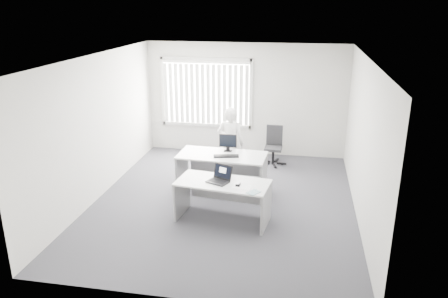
% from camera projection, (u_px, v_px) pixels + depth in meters
% --- Properties ---
extents(ground, '(6.00, 6.00, 0.00)m').
position_uv_depth(ground, '(224.00, 202.00, 8.56)').
color(ground, '#434249').
rests_on(ground, ground).
extents(wall_back, '(5.00, 0.02, 2.80)m').
position_uv_depth(wall_back, '(246.00, 100.00, 10.90)').
color(wall_back, beige).
rests_on(wall_back, ground).
extents(wall_front, '(5.00, 0.02, 2.80)m').
position_uv_depth(wall_front, '(179.00, 203.00, 5.32)').
color(wall_front, beige).
rests_on(wall_front, ground).
extents(wall_left, '(0.02, 6.00, 2.80)m').
position_uv_depth(wall_left, '(98.00, 127.00, 8.54)').
color(wall_left, beige).
rests_on(wall_left, ground).
extents(wall_right, '(0.02, 6.00, 2.80)m').
position_uv_depth(wall_right, '(363.00, 141.00, 7.68)').
color(wall_right, beige).
rests_on(wall_right, ground).
extents(ceiling, '(5.00, 6.00, 0.02)m').
position_uv_depth(ceiling, '(224.00, 57.00, 7.66)').
color(ceiling, silver).
rests_on(ceiling, wall_back).
extents(window, '(2.32, 0.06, 1.76)m').
position_uv_depth(window, '(206.00, 93.00, 10.99)').
color(window, beige).
rests_on(window, wall_back).
extents(blinds, '(2.20, 0.10, 1.50)m').
position_uv_depth(blinds, '(206.00, 94.00, 10.94)').
color(blinds, white).
rests_on(blinds, wall_back).
extents(desk_near, '(1.70, 0.96, 0.74)m').
position_uv_depth(desk_near, '(223.00, 193.00, 7.70)').
color(desk_near, silver).
rests_on(desk_near, ground).
extents(desk_far, '(1.80, 0.91, 0.80)m').
position_uv_depth(desk_far, '(222.00, 165.00, 8.87)').
color(desk_far, silver).
rests_on(desk_far, ground).
extents(office_chair, '(0.54, 0.54, 0.93)m').
position_uv_depth(office_chair, '(273.00, 152.00, 10.49)').
color(office_chair, black).
rests_on(office_chair, ground).
extents(person, '(0.62, 0.43, 1.62)m').
position_uv_depth(person, '(230.00, 144.00, 9.46)').
color(person, silver).
rests_on(person, ground).
extents(laptop, '(0.46, 0.44, 0.28)m').
position_uv_depth(laptop, '(218.00, 175.00, 7.56)').
color(laptop, black).
rests_on(laptop, desk_near).
extents(paper_sheet, '(0.32, 0.23, 0.00)m').
position_uv_depth(paper_sheet, '(242.00, 186.00, 7.44)').
color(paper_sheet, white).
rests_on(paper_sheet, desk_near).
extents(mouse, '(0.08, 0.12, 0.05)m').
position_uv_depth(mouse, '(238.00, 184.00, 7.48)').
color(mouse, '#BBBBBE').
rests_on(mouse, paper_sheet).
extents(booklet, '(0.25, 0.27, 0.01)m').
position_uv_depth(booklet, '(253.00, 192.00, 7.20)').
color(booklet, white).
rests_on(booklet, desk_near).
extents(keyboard, '(0.53, 0.26, 0.02)m').
position_uv_depth(keyboard, '(226.00, 156.00, 8.67)').
color(keyboard, black).
rests_on(keyboard, desk_far).
extents(monitor, '(0.36, 0.11, 0.36)m').
position_uv_depth(monitor, '(228.00, 143.00, 8.93)').
color(monitor, black).
rests_on(monitor, desk_far).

